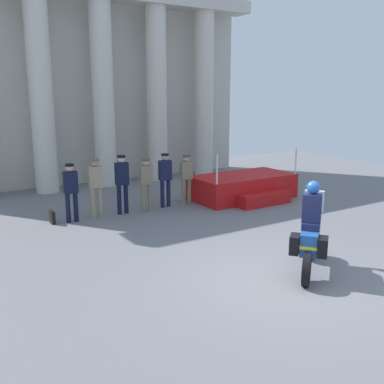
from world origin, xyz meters
TOP-DOWN VIEW (x-y plane):
  - ground_plane at (0.00, 0.00)m, footprint 28.00×28.00m
  - colonnade_backdrop at (0.39, 10.90)m, footprint 13.18×1.66m
  - reviewing_stand at (3.52, 5.76)m, footprint 3.47×2.28m
  - officer_in_row_0 at (-2.32, 6.10)m, footprint 0.40×0.26m
  - officer_in_row_1 at (-1.57, 6.18)m, footprint 0.40×0.26m
  - officer_in_row_2 at (-0.76, 6.17)m, footprint 0.40×0.26m
  - officer_in_row_3 at (-0.01, 6.09)m, footprint 0.40×0.26m
  - officer_in_row_4 at (0.71, 6.20)m, footprint 0.40×0.26m
  - officer_in_row_5 at (1.46, 6.16)m, footprint 0.40×0.26m
  - motorcycle_with_rider at (0.61, 0.03)m, footprint 1.69×1.42m
  - briefcase_on_ground at (-2.83, 6.28)m, footprint 0.10×0.32m

SIDE VIEW (x-z plane):
  - ground_plane at x=0.00m, z-range 0.00..0.00m
  - briefcase_on_ground at x=-2.83m, z-range 0.00..0.36m
  - reviewing_stand at x=3.52m, z-range -0.46..1.25m
  - motorcycle_with_rider at x=0.61m, z-range -0.16..1.74m
  - officer_in_row_5 at x=1.46m, z-range 0.14..1.75m
  - officer_in_row_3 at x=-0.01m, z-range 0.15..1.76m
  - officer_in_row_0 at x=-2.32m, z-range 0.15..1.80m
  - officer_in_row_4 at x=0.71m, z-range 0.15..1.86m
  - officer_in_row_1 at x=-1.57m, z-range 0.16..1.87m
  - officer_in_row_2 at x=-0.76m, z-range 0.16..1.92m
  - colonnade_backdrop at x=0.39m, z-range 0.11..8.14m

